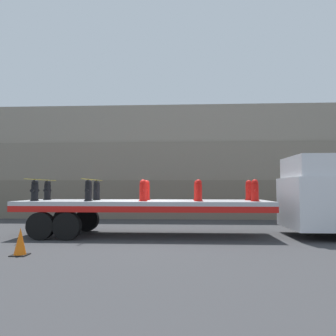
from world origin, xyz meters
TOP-DOWN VIEW (x-y plane):
  - ground_plane at (0.00, 0.00)m, footprint 120.00×120.00m
  - rock_cliff at (0.00, 7.74)m, footprint 60.00×3.30m
  - truck_cab at (6.41, 0.00)m, footprint 2.61×2.75m
  - flatbed_trailer at (-0.66, 0.00)m, footprint 8.85×2.52m
  - fire_hydrant_black_near_0 at (-3.82, -0.53)m, footprint 0.30×0.51m
  - fire_hydrant_black_far_0 at (-3.82, 0.53)m, footprint 0.30×0.51m
  - fire_hydrant_black_near_1 at (-1.91, -0.53)m, footprint 0.30×0.51m
  - fire_hydrant_black_far_1 at (-1.91, 0.53)m, footprint 0.30×0.51m
  - fire_hydrant_red_near_2 at (0.00, -0.53)m, footprint 0.30×0.51m
  - fire_hydrant_red_far_2 at (0.00, 0.53)m, footprint 0.30×0.51m
  - fire_hydrant_red_near_3 at (1.91, -0.53)m, footprint 0.30×0.51m
  - fire_hydrant_red_far_3 at (1.91, 0.53)m, footprint 0.30×0.51m
  - fire_hydrant_red_near_4 at (3.82, -0.53)m, footprint 0.30×0.51m
  - fire_hydrant_red_far_4 at (3.82, 0.53)m, footprint 0.30×0.51m
  - cargo_strap_rear at (-3.82, 0.00)m, footprint 0.05×2.61m
  - cargo_strap_middle at (-1.91, 0.00)m, footprint 0.05×2.61m
  - traffic_cone at (-2.73, -3.59)m, footprint 0.40×0.40m

SIDE VIEW (x-z plane):
  - ground_plane at x=0.00m, z-range 0.00..0.00m
  - traffic_cone at x=-2.73m, z-range -0.01..0.69m
  - flatbed_trailer at x=-0.66m, z-range 0.38..1.63m
  - truck_cab at x=6.41m, z-range 0.02..2.84m
  - fire_hydrant_black_near_0 at x=-3.82m, z-range 1.24..1.99m
  - fire_hydrant_black_far_0 at x=-3.82m, z-range 1.24..1.99m
  - fire_hydrant_black_near_1 at x=-1.91m, z-range 1.24..1.99m
  - fire_hydrant_black_far_1 at x=-1.91m, z-range 1.24..1.99m
  - fire_hydrant_red_near_2 at x=0.00m, z-range 1.24..1.99m
  - fire_hydrant_red_far_2 at x=0.00m, z-range 1.24..1.99m
  - fire_hydrant_red_near_3 at x=1.91m, z-range 1.24..1.99m
  - fire_hydrant_red_far_3 at x=1.91m, z-range 1.24..1.99m
  - fire_hydrant_red_near_4 at x=3.82m, z-range 1.24..1.99m
  - fire_hydrant_red_far_4 at x=3.82m, z-range 1.24..1.99m
  - cargo_strap_rear at x=-3.82m, z-range 2.00..2.02m
  - cargo_strap_middle at x=-1.91m, z-range 2.00..2.02m
  - rock_cliff at x=0.00m, z-range 0.00..6.41m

